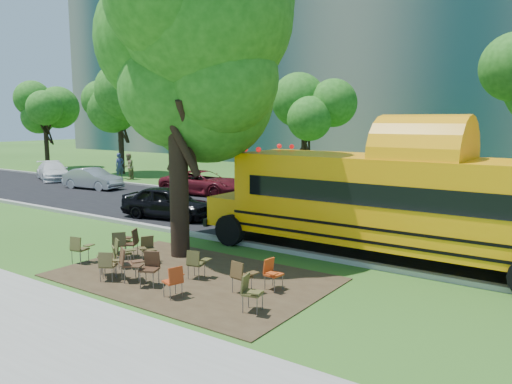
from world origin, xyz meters
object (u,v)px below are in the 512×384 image
Objects in this scene: chair_4 at (128,261)px; bg_car_silver at (93,179)px; main_tree at (176,59)px; bg_car_white at (53,171)px; chair_2 at (108,263)px; chair_13 at (241,274)px; chair_5 at (149,265)px; chair_0 at (79,247)px; chair_9 at (131,240)px; school_bus at (417,204)px; chair_10 at (148,247)px; chair_3 at (110,258)px; bg_car_red at (203,183)px; pedestrian_a at (120,166)px; chair_6 at (174,279)px; chair_12 at (272,271)px; black_car at (169,203)px; chair_1 at (122,250)px; chair_8 at (120,242)px; chair_11 at (196,261)px; pedestrian_b at (128,167)px.

chair_4 is 18.00m from bg_car_silver.
main_tree reaches higher than bg_car_white.
chair_13 reaches higher than chair_2.
chair_2 is at bearing -152.69° from chair_13.
main_tree is 5.92m from chair_5.
chair_0 is 0.93× the size of chair_5.
chair_2 is 23.25m from bg_car_white.
chair_4 is 0.99× the size of chair_9.
chair_5 is (-4.76, -5.61, -1.21)m from school_bus.
chair_13 reaches higher than chair_10.
chair_3 is (-0.30, 0.29, 0.01)m from chair_2.
chair_2 is at bearing 41.15° from chair_10.
main_tree is 1.98× the size of bg_car_red.
chair_10 is 21.41m from pedestrian_a.
chair_6 is (1.11, -0.26, -0.05)m from chair_5.
chair_12 is (2.62, 1.49, -0.06)m from chair_5.
black_car is 15.13m from pedestrian_a.
chair_13 is 9.58m from black_car.
chair_0 is 5.29m from chair_13.
school_bus is 8.29m from chair_1.
chair_8 is 21.34m from bg_car_white.
main_tree is 0.76× the size of school_bus.
chair_11 is 1.61m from chair_13.
chair_1 is at bearing 89.62° from chair_6.
chair_3 is 0.45× the size of pedestrian_b.
chair_3 is 0.92× the size of chair_5.
chair_10 is (-0.38, 1.68, -0.00)m from chair_2.
bg_car_red is (-7.67, 12.50, 0.17)m from chair_2.
chair_6 is (2.23, 0.07, -0.01)m from chair_2.
chair_3 is at bearing -137.60° from school_bus.
chair_10 is at bearing 24.67° from chair_0.
bg_car_red reaches higher than chair_5.
chair_12 is at bearing 35.23° from pedestrian_b.
chair_0 is 3.06m from chair_5.
main_tree is 12.20× the size of chair_12.
chair_5 is at bearing -151.40° from chair_13.
chair_3 is 0.99× the size of chair_13.
chair_6 is 0.20× the size of black_car.
bg_car_white is (-19.82, 11.34, 0.12)m from chair_3.
pedestrian_a reaches higher than chair_0.
pedestrian_b is (-16.07, 14.57, 0.39)m from chair_3.
black_car is at bearing 4.20° from chair_9.
chair_5 reaches higher than chair_13.
pedestrian_b is at bearing 44.93° from black_car.
chair_6 is at bearing -144.99° from black_car.
chair_5 reaches higher than chair_12.
chair_12 is at bearing -173.66° from chair_5.
chair_9 reaches higher than chair_5.
chair_3 is at bearing 25.99° from pedestrian_b.
chair_1 is at bearing -104.47° from main_tree.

